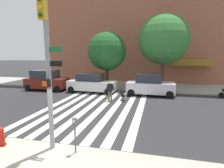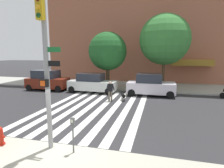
% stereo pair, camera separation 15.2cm
% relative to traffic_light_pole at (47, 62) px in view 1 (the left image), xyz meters
% --- Properties ---
extents(ground_plane, '(160.00, 160.00, 0.00)m').
position_rel_traffic_light_pole_xyz_m(ground_plane, '(0.38, 6.41, -3.52)').
color(ground_plane, '#2B2B2D').
extents(sidewalk_far, '(80.00, 6.00, 0.15)m').
position_rel_traffic_light_pole_xyz_m(sidewalk_far, '(0.38, 15.41, -3.45)').
color(sidewalk_far, '#A0A398').
rests_on(sidewalk_far, ground_plane).
extents(crosswalk_stripes, '(6.75, 11.38, 0.01)m').
position_rel_traffic_light_pole_xyz_m(crosswalk_stripes, '(-0.32, 6.41, -3.52)').
color(crosswalk_stripes, silver).
rests_on(crosswalk_stripes, ground_plane).
extents(traffic_light_pole, '(0.74, 0.46, 5.80)m').
position_rel_traffic_light_pole_xyz_m(traffic_light_pole, '(0.00, 0.00, 0.00)').
color(traffic_light_pole, gray).
rests_on(traffic_light_pole, sidewalk_near).
extents(fire_hydrant, '(0.44, 0.32, 0.76)m').
position_rel_traffic_light_pole_xyz_m(fire_hydrant, '(-2.10, -0.26, -3.00)').
color(fire_hydrant, '#B41F11').
rests_on(fire_hydrant, sidewalk_near).
extents(parking_meter_curbside, '(0.14, 0.11, 1.36)m').
position_rel_traffic_light_pole_xyz_m(parking_meter_curbside, '(1.04, -0.09, -2.49)').
color(parking_meter_curbside, '#515456').
rests_on(parking_meter_curbside, sidewalk_near).
extents(parked_car_near_curb, '(4.32, 2.12, 2.09)m').
position_rel_traffic_light_pole_xyz_m(parked_car_near_curb, '(-7.40, 11.19, -2.51)').
color(parked_car_near_curb, maroon).
rests_on(parked_car_near_curb, ground_plane).
extents(parked_car_behind_first, '(4.78, 2.02, 1.89)m').
position_rel_traffic_light_pole_xyz_m(parked_car_behind_first, '(-2.38, 11.19, -2.62)').
color(parked_car_behind_first, silver).
rests_on(parked_car_behind_first, ground_plane).
extents(parked_car_third_in_line, '(4.28, 2.03, 1.99)m').
position_rel_traffic_light_pole_xyz_m(parked_car_third_in_line, '(3.29, 11.19, -2.57)').
color(parked_car_third_in_line, silver).
rests_on(parked_car_third_in_line, ground_plane).
extents(street_tree_nearest, '(4.04, 4.04, 5.91)m').
position_rel_traffic_light_pole_xyz_m(street_tree_nearest, '(-1.35, 13.21, 0.51)').
color(street_tree_nearest, '#4C3823').
rests_on(street_tree_nearest, sidewalk_far).
extents(street_tree_middle, '(5.14, 5.14, 7.62)m').
position_rel_traffic_light_pole_xyz_m(street_tree_middle, '(4.41, 14.13, 1.68)').
color(street_tree_middle, '#4C3823').
rests_on(street_tree_middle, sidewalk_far).
extents(pedestrian_dog_walker, '(0.69, 0.36, 1.64)m').
position_rel_traffic_light_pole_xyz_m(pedestrian_dog_walker, '(0.27, 8.15, -2.59)').
color(pedestrian_dog_walker, '#6B6051').
rests_on(pedestrian_dog_walker, ground_plane).
extents(dog_on_leash, '(0.50, 0.99, 0.65)m').
position_rel_traffic_light_pole_xyz_m(dog_on_leash, '(1.22, 8.64, -3.08)').
color(dog_on_leash, black).
rests_on(dog_on_leash, ground_plane).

